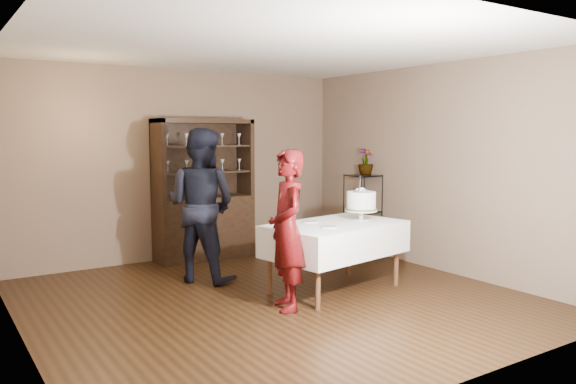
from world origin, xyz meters
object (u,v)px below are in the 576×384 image
object	(u,v)px
woman	(287,230)
potted_plant	(366,162)
plant_etagere	(363,211)
china_hutch	(204,213)
cake_table	(335,239)
cake	(361,202)
man	(201,205)

from	to	relation	value
woman	potted_plant	xyz separation A→B (m)	(2.36, 1.51, 0.56)
plant_etagere	woman	size ratio (longest dim) A/B	0.73
china_hutch	cake_table	world-z (taller)	china_hutch
cake	potted_plant	bearing A→B (deg)	47.16
man	potted_plant	bearing A→B (deg)	-124.38
plant_etagere	woman	bearing A→B (deg)	-146.53
woman	china_hutch	bearing A→B (deg)	-168.50
potted_plant	china_hutch	bearing A→B (deg)	152.17
cake_table	man	xyz separation A→B (m)	(-1.09, 1.24, 0.34)
plant_etagere	cake	distance (m)	1.73
woman	man	xyz separation A→B (m)	(-0.26, 1.51, 0.11)
china_hutch	plant_etagere	xyz separation A→B (m)	(2.08, -1.05, -0.01)
china_hutch	man	size ratio (longest dim) A/B	1.07
plant_etagere	cake_table	xyz separation A→B (m)	(-1.53, -1.29, -0.05)
plant_etagere	cake	bearing A→B (deg)	-131.62
china_hutch	cake_table	size ratio (longest dim) A/B	1.17
cake_table	cake	size ratio (longest dim) A/B	3.22
woman	potted_plant	world-z (taller)	woman
china_hutch	plant_etagere	size ratio (longest dim) A/B	1.67
man	potted_plant	world-z (taller)	man
cake	potted_plant	xyz separation A→B (m)	(1.13, 1.22, 0.39)
plant_etagere	woman	distance (m)	2.83
cake	plant_etagere	bearing A→B (deg)	48.38
plant_etagere	cake_table	bearing A→B (deg)	-139.85
china_hutch	cake	bearing A→B (deg)	-67.67
woman	cake	world-z (taller)	woman
potted_plant	plant_etagere	bearing A→B (deg)	95.11
woman	cake_table	bearing A→B (deg)	125.63
plant_etagere	man	world-z (taller)	man
man	potted_plant	size ratio (longest dim) A/B	4.73
cake	china_hutch	bearing A→B (deg)	112.33
woman	cake	xyz separation A→B (m)	(1.23, 0.29, 0.17)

